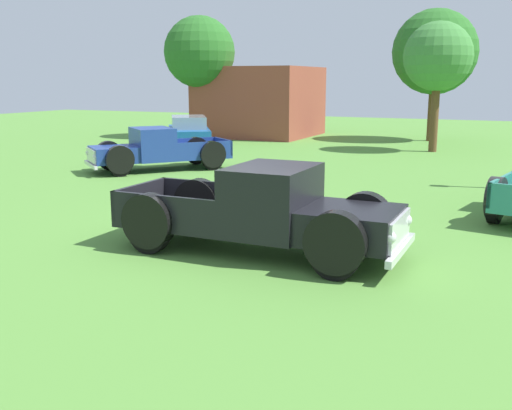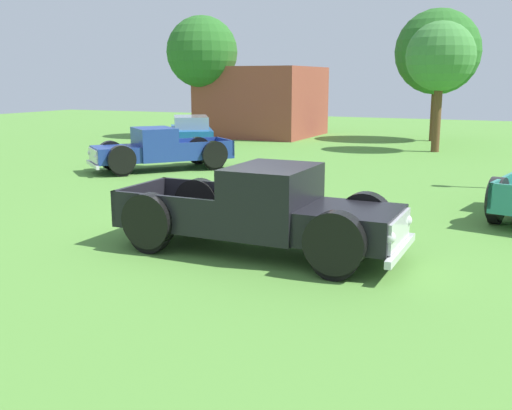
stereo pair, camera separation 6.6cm
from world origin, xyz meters
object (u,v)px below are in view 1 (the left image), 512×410
(oak_tree_west, at_px, (438,57))
(oak_tree_east, at_px, (200,52))
(sedan_distant_a, at_px, (189,131))
(pickup_truck_foreground, at_px, (275,213))
(pickup_truck_behind_right, at_px, (151,150))
(oak_tree_center, at_px, (435,52))

(oak_tree_west, bearing_deg, oak_tree_east, 173.14)
(sedan_distant_a, relative_size, oak_tree_east, 0.72)
(pickup_truck_foreground, height_order, oak_tree_east, oak_tree_east)
(pickup_truck_behind_right, distance_m, oak_tree_center, 17.09)
(sedan_distant_a, bearing_deg, oak_tree_west, 16.11)
(pickup_truck_foreground, xyz_separation_m, oak_tree_east, (-12.53, 19.33, 3.83))
(pickup_truck_behind_right, xyz_separation_m, oak_tree_east, (-4.53, 11.54, 3.89))
(oak_tree_east, xyz_separation_m, oak_tree_center, (11.92, 3.39, -0.07))
(pickup_truck_behind_right, xyz_separation_m, sedan_distant_a, (-2.55, 6.88, 0.06))
(pickup_truck_behind_right, bearing_deg, oak_tree_center, 63.69)
(pickup_truck_foreground, bearing_deg, oak_tree_west, 89.23)
(pickup_truck_behind_right, distance_m, sedan_distant_a, 7.34)
(pickup_truck_foreground, bearing_deg, sedan_distant_a, 125.72)
(sedan_distant_a, bearing_deg, oak_tree_center, 39.01)
(sedan_distant_a, xyz_separation_m, oak_tree_center, (9.94, 8.05, 3.77))
(sedan_distant_a, height_order, oak_tree_west, oak_tree_west)
(oak_tree_east, distance_m, oak_tree_center, 12.39)
(pickup_truck_foreground, relative_size, sedan_distant_a, 1.14)
(pickup_truck_behind_right, bearing_deg, sedan_distant_a, 110.35)
(pickup_truck_behind_right, relative_size, sedan_distant_a, 1.04)
(sedan_distant_a, relative_size, oak_tree_center, 0.71)
(sedan_distant_a, distance_m, oak_tree_west, 11.72)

